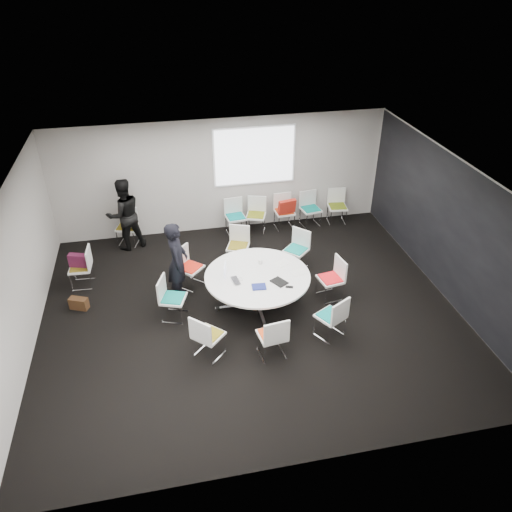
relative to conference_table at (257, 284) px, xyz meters
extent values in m
cube|color=black|center=(-0.17, -0.13, -0.54)|extent=(8.00, 7.00, 0.04)
cube|color=white|center=(-0.17, -0.13, 2.30)|extent=(8.00, 7.00, 0.04)
cube|color=#ADA8A3|center=(-0.17, 3.39, 0.88)|extent=(8.00, 0.04, 2.80)
cube|color=#ADA8A3|center=(-0.17, -3.65, 0.88)|extent=(8.00, 0.04, 2.80)
cube|color=#ADA8A3|center=(-4.19, -0.13, 0.88)|extent=(0.04, 7.00, 2.80)
cube|color=#ADA8A3|center=(3.85, -0.13, 0.88)|extent=(0.04, 7.00, 2.80)
cube|color=black|center=(3.82, -0.13, 0.88)|extent=(0.01, 6.94, 2.74)
cube|color=silver|center=(0.00, 0.00, -0.48)|extent=(0.90, 0.90, 0.08)
cylinder|color=silver|center=(0.00, 0.00, -0.15)|extent=(0.10, 0.10, 0.65)
cylinder|color=white|center=(0.00, 0.00, 0.19)|extent=(2.04, 2.04, 0.04)
cube|color=white|center=(0.63, 3.33, 1.33)|extent=(1.90, 0.03, 1.35)
cube|color=silver|center=(1.49, -0.02, -0.31)|extent=(0.48, 0.48, 0.42)
cube|color=white|center=(1.49, -0.02, -0.08)|extent=(0.51, 0.52, 0.04)
cube|color=red|center=(1.49, -0.02, -0.05)|extent=(0.44, 0.46, 0.03)
cube|color=white|center=(1.69, 0.01, 0.15)|extent=(0.11, 0.46, 0.42)
cube|color=silver|center=(1.12, 1.19, -0.31)|extent=(0.59, 0.59, 0.42)
cube|color=white|center=(1.12, 1.19, -0.08)|extent=(0.64, 0.64, 0.04)
cube|color=#0D8980|center=(1.12, 1.19, -0.05)|extent=(0.55, 0.55, 0.03)
cube|color=white|center=(1.27, 1.34, 0.15)|extent=(0.34, 0.36, 0.42)
cube|color=silver|center=(-0.11, 1.60, -0.31)|extent=(0.54, 0.54, 0.42)
cube|color=white|center=(-0.11, 1.60, -0.08)|extent=(0.59, 0.58, 0.04)
cube|color=olive|center=(-0.11, 1.60, -0.05)|extent=(0.51, 0.50, 0.03)
cube|color=white|center=(-0.03, 1.79, 0.15)|extent=(0.44, 0.20, 0.42)
cube|color=silver|center=(-1.22, 0.96, -0.31)|extent=(0.59, 0.59, 0.42)
cube|color=white|center=(-1.22, 0.96, -0.08)|extent=(0.63, 0.64, 0.04)
cube|color=red|center=(-1.22, 0.96, -0.05)|extent=(0.55, 0.55, 0.03)
cube|color=white|center=(-1.38, 1.10, 0.15)|extent=(0.34, 0.37, 0.42)
cube|color=silver|center=(-1.63, -0.03, -0.31)|extent=(0.54, 0.54, 0.42)
cube|color=white|center=(-1.63, -0.03, -0.08)|extent=(0.57, 0.58, 0.04)
cube|color=#0B7970|center=(-1.63, -0.03, -0.05)|extent=(0.49, 0.50, 0.03)
cube|color=white|center=(-1.83, 0.04, 0.15)|extent=(0.19, 0.45, 0.42)
cube|color=silver|center=(-1.11, -1.19, -0.31)|extent=(0.59, 0.59, 0.42)
cube|color=white|center=(-1.11, -1.19, -0.08)|extent=(0.64, 0.64, 0.04)
cube|color=olive|center=(-1.11, -1.19, -0.05)|extent=(0.55, 0.55, 0.03)
cube|color=white|center=(-1.26, -1.34, 0.15)|extent=(0.35, 0.35, 0.42)
cube|color=silver|center=(-0.04, -1.42, -0.31)|extent=(0.47, 0.47, 0.42)
cube|color=white|center=(-0.04, -1.42, -0.08)|extent=(0.51, 0.50, 0.04)
cube|color=#E14515|center=(-0.04, -1.42, -0.05)|extent=(0.45, 0.43, 0.03)
cube|color=white|center=(-0.02, -1.63, 0.15)|extent=(0.46, 0.10, 0.42)
cube|color=silver|center=(1.11, -1.13, -0.31)|extent=(0.57, 0.57, 0.42)
cube|color=white|center=(1.11, -1.13, -0.08)|extent=(0.62, 0.61, 0.04)
cube|color=#09807D|center=(1.11, -1.13, -0.05)|extent=(0.53, 0.53, 0.03)
cube|color=white|center=(1.21, -1.32, 0.15)|extent=(0.42, 0.26, 0.42)
cube|color=silver|center=(0.08, 2.99, -0.31)|extent=(0.47, 0.47, 0.42)
cube|color=white|center=(0.08, 2.99, -0.08)|extent=(0.51, 0.49, 0.04)
cube|color=#098384|center=(0.08, 2.99, -0.05)|extent=(0.44, 0.42, 0.03)
cube|color=white|center=(0.06, 3.20, 0.15)|extent=(0.46, 0.09, 0.42)
cube|color=silver|center=(0.59, 2.97, -0.31)|extent=(0.53, 0.53, 0.42)
cube|color=white|center=(0.59, 2.97, -0.08)|extent=(0.58, 0.57, 0.04)
cube|color=olive|center=(0.59, 2.97, -0.05)|extent=(0.50, 0.49, 0.03)
cube|color=white|center=(0.65, 3.17, 0.15)|extent=(0.45, 0.18, 0.42)
cube|color=silver|center=(1.33, 3.02, -0.31)|extent=(0.44, 0.44, 0.42)
cube|color=white|center=(1.33, 3.02, -0.08)|extent=(0.48, 0.47, 0.04)
cube|color=#CF3F12|center=(1.33, 3.02, -0.05)|extent=(0.42, 0.40, 0.03)
cube|color=white|center=(1.32, 3.23, 0.15)|extent=(0.46, 0.06, 0.42)
cube|color=silver|center=(2.02, 3.02, -0.31)|extent=(0.48, 0.48, 0.42)
cube|color=white|center=(2.02, 3.02, -0.08)|extent=(0.52, 0.51, 0.04)
cube|color=#097C72|center=(2.02, 3.02, -0.05)|extent=(0.46, 0.44, 0.03)
cube|color=white|center=(1.98, 3.23, 0.15)|extent=(0.46, 0.11, 0.42)
cube|color=silver|center=(2.72, 3.02, -0.31)|extent=(0.46, 0.46, 0.42)
cube|color=white|center=(2.72, 3.02, -0.08)|extent=(0.51, 0.49, 0.04)
cube|color=#637318|center=(2.72, 3.02, -0.05)|extent=(0.44, 0.42, 0.03)
cube|color=white|center=(2.75, 3.23, 0.15)|extent=(0.46, 0.09, 0.42)
cube|color=silver|center=(-3.46, 1.44, -0.31)|extent=(0.44, 0.44, 0.42)
cube|color=white|center=(-3.46, 1.44, -0.08)|extent=(0.47, 0.48, 0.04)
cube|color=brown|center=(-3.46, 1.44, -0.05)|extent=(0.40, 0.42, 0.03)
cube|color=white|center=(-3.25, 1.43, 0.15)|extent=(0.06, 0.46, 0.42)
cube|color=silver|center=(-2.53, 3.02, -0.31)|extent=(0.52, 0.52, 0.42)
cube|color=white|center=(-2.53, 3.02, -0.08)|extent=(0.57, 0.55, 0.04)
cube|color=olive|center=(-2.53, 3.02, -0.05)|extent=(0.49, 0.48, 0.03)
cube|color=white|center=(-2.47, 3.22, 0.15)|extent=(0.45, 0.17, 0.42)
imported|color=black|center=(-1.48, 0.61, 0.33)|extent=(0.47, 0.66, 1.70)
imported|color=black|center=(-2.53, 2.87, 0.35)|extent=(1.01, 0.91, 1.73)
imported|color=#333338|center=(-0.40, -0.10, 0.22)|extent=(0.23, 0.32, 0.02)
cube|color=silver|center=(-0.61, 0.13, 0.34)|extent=(0.09, 0.29, 0.22)
cube|color=black|center=(0.35, -0.31, 0.22)|extent=(0.34, 0.37, 0.02)
cube|color=navy|center=(-0.05, -0.39, 0.22)|extent=(0.28, 0.22, 0.03)
cube|color=white|center=(0.58, 0.32, 0.21)|extent=(0.36, 0.33, 0.00)
cube|color=white|center=(0.81, -0.06, 0.21)|extent=(0.35, 0.29, 0.00)
cylinder|color=white|center=(0.14, 0.39, 0.26)|extent=(0.08, 0.08, 0.09)
cube|color=black|center=(0.50, -0.50, 0.22)|extent=(0.15, 0.11, 0.01)
cube|color=#4D142E|center=(-3.46, 1.44, 0.10)|extent=(0.42, 0.25, 0.28)
cube|color=#3D2513|center=(-3.47, 0.63, -0.40)|extent=(0.39, 0.29, 0.24)
cube|color=#AF2115|center=(1.33, 2.81, 0.18)|extent=(0.46, 0.23, 0.36)
camera|label=1|loc=(-1.64, -7.75, 5.63)|focal=35.00mm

